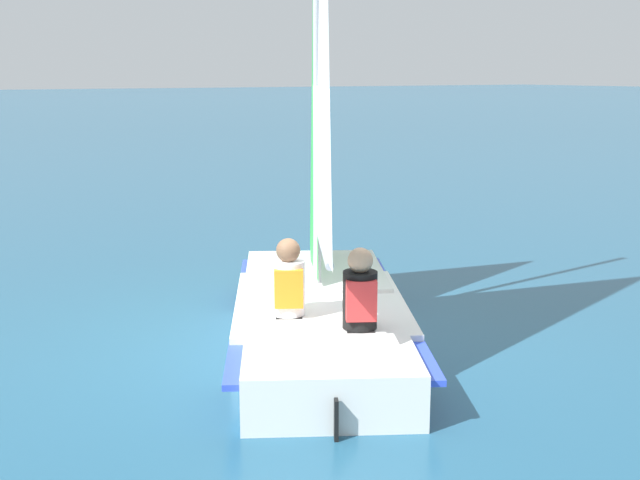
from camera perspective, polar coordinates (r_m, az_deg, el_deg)
name	(u,v)px	position (r m, az deg, el deg)	size (l,w,h in m)	color
ground_plane	(320,343)	(7.99, 0.00, -7.37)	(260.00, 260.00, 0.00)	#235675
sailboat_main	(320,273)	(7.77, 0.01, -2.33)	(3.31, 4.33, 5.63)	white
sailor_helm	(289,297)	(7.34, -2.25, -4.04)	(0.40, 0.42, 1.16)	black
sailor_crew	(360,309)	(6.97, 2.85, -4.93)	(0.40, 0.42, 1.16)	black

